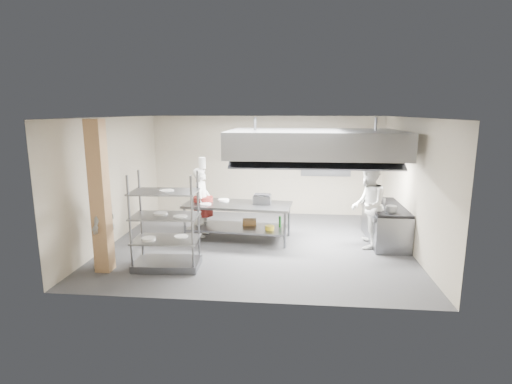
# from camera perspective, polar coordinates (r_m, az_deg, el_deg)

# --- Properties ---
(floor) EXTENTS (7.00, 7.00, 0.00)m
(floor) POSITION_cam_1_polar(r_m,az_deg,el_deg) (9.69, 0.23, -7.42)
(floor) COLOR #39393B
(floor) RESTS_ON ground
(ceiling) EXTENTS (7.00, 7.00, 0.00)m
(ceiling) POSITION_cam_1_polar(r_m,az_deg,el_deg) (9.17, 0.25, 10.61)
(ceiling) COLOR silver
(ceiling) RESTS_ON wall_back
(wall_back) EXTENTS (7.00, 0.00, 7.00)m
(wall_back) POSITION_cam_1_polar(r_m,az_deg,el_deg) (12.27, 1.52, 3.80)
(wall_back) COLOR tan
(wall_back) RESTS_ON ground
(wall_left) EXTENTS (0.00, 6.00, 6.00)m
(wall_left) POSITION_cam_1_polar(r_m,az_deg,el_deg) (10.24, -19.67, 1.60)
(wall_left) COLOR tan
(wall_left) RESTS_ON ground
(wall_right) EXTENTS (0.00, 6.00, 6.00)m
(wall_right) POSITION_cam_1_polar(r_m,az_deg,el_deg) (9.65, 21.40, 0.91)
(wall_right) COLOR tan
(wall_right) RESTS_ON ground
(column) EXTENTS (0.30, 0.30, 3.00)m
(column) POSITION_cam_1_polar(r_m,az_deg,el_deg) (8.30, -21.40, -0.70)
(column) COLOR tan
(column) RESTS_ON floor
(exhaust_hood) EXTENTS (4.00, 2.50, 0.60)m
(exhaust_hood) POSITION_cam_1_polar(r_m,az_deg,el_deg) (9.57, 8.29, 6.93)
(exhaust_hood) COLOR slate
(exhaust_hood) RESTS_ON ceiling
(hood_strip_a) EXTENTS (1.60, 0.12, 0.04)m
(hood_strip_a) POSITION_cam_1_polar(r_m,az_deg,el_deg) (9.60, 2.85, 5.13)
(hood_strip_a) COLOR white
(hood_strip_a) RESTS_ON exhaust_hood
(hood_strip_b) EXTENTS (1.60, 0.12, 0.04)m
(hood_strip_b) POSITION_cam_1_polar(r_m,az_deg,el_deg) (9.69, 13.58, 4.89)
(hood_strip_b) COLOR white
(hood_strip_b) RESTS_ON exhaust_hood
(wall_shelf) EXTENTS (1.50, 0.28, 0.04)m
(wall_shelf) POSITION_cam_1_polar(r_m,az_deg,el_deg) (12.12, 10.00, 3.53)
(wall_shelf) COLOR slate
(wall_shelf) RESTS_ON wall_back
(island) EXTENTS (2.68, 1.30, 0.91)m
(island) POSITION_cam_1_polar(r_m,az_deg,el_deg) (9.92, -2.59, -4.23)
(island) COLOR gray
(island) RESTS_ON floor
(island_worktop) EXTENTS (2.68, 1.30, 0.06)m
(island_worktop) POSITION_cam_1_polar(r_m,az_deg,el_deg) (9.81, -2.61, -1.84)
(island_worktop) COLOR slate
(island_worktop) RESTS_ON island
(island_undershelf) EXTENTS (2.46, 1.18, 0.04)m
(island_undershelf) POSITION_cam_1_polar(r_m,az_deg,el_deg) (9.96, -2.58, -5.09)
(island_undershelf) COLOR slate
(island_undershelf) RESTS_ON island
(pass_rack) EXTENTS (1.35, 0.84, 1.96)m
(pass_rack) POSITION_cam_1_polar(r_m,az_deg,el_deg) (8.19, -12.80, -4.09)
(pass_rack) COLOR slate
(pass_rack) RESTS_ON floor
(cooking_range) EXTENTS (0.80, 2.00, 0.84)m
(cooking_range) POSITION_cam_1_polar(r_m,az_deg,el_deg) (10.26, 17.95, -4.47)
(cooking_range) COLOR slate
(cooking_range) RESTS_ON floor
(range_top) EXTENTS (0.78, 1.96, 0.06)m
(range_top) POSITION_cam_1_polar(r_m,az_deg,el_deg) (10.15, 18.11, -2.02)
(range_top) COLOR black
(range_top) RESTS_ON cooking_range
(chef_head) EXTENTS (0.43, 0.64, 1.75)m
(chef_head) POSITION_cam_1_polar(r_m,az_deg,el_deg) (10.20, -7.69, -1.45)
(chef_head) COLOR silver
(chef_head) RESTS_ON floor
(chef_line) EXTENTS (0.92, 1.09, 1.97)m
(chef_line) POSITION_cam_1_polar(r_m,az_deg,el_deg) (9.59, 15.68, -1.94)
(chef_line) COLOR white
(chef_line) RESTS_ON floor
(chef_plating) EXTENTS (0.58, 1.11, 1.80)m
(chef_plating) POSITION_cam_1_polar(r_m,az_deg,el_deg) (8.70, -20.96, -4.21)
(chef_plating) COLOR silver
(chef_plating) RESTS_ON floor
(griddle) EXTENTS (0.44, 0.35, 0.21)m
(griddle) POSITION_cam_1_polar(r_m,az_deg,el_deg) (9.79, 0.88, -1.06)
(griddle) COLOR slate
(griddle) RESTS_ON island_worktop
(wicker_basket) EXTENTS (0.36, 0.27, 0.15)m
(wicker_basket) POSITION_cam_1_polar(r_m,az_deg,el_deg) (10.07, -0.94, -4.33)
(wicker_basket) COLOR olive
(wicker_basket) RESTS_ON island_undershelf
(stockpot) EXTENTS (0.24, 0.24, 0.17)m
(stockpot) POSITION_cam_1_polar(r_m,az_deg,el_deg) (10.16, 17.31, -1.29)
(stockpot) COLOR gray
(stockpot) RESTS_ON range_top
(plate_stack) EXTENTS (0.28, 0.28, 0.05)m
(plate_stack) POSITION_cam_1_polar(r_m,az_deg,el_deg) (8.29, -12.69, -6.45)
(plate_stack) COLOR white
(plate_stack) RESTS_ON pass_rack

